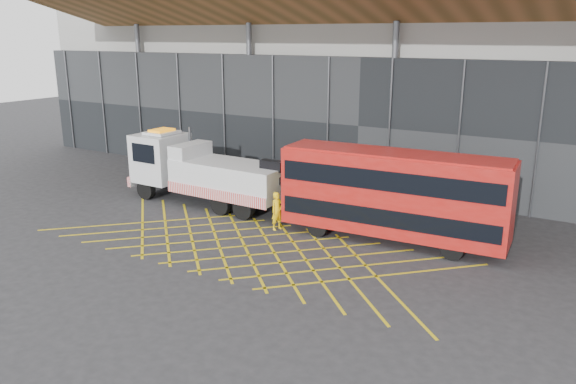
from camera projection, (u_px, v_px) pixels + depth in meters
The scene contains 6 objects.
ground_plane at pixel (217, 240), 26.29m from camera, with size 120.00×120.00×0.00m, color #252528.
road_markings at pixel (245, 246), 25.49m from camera, with size 19.96×7.16×0.01m.
construction_building at pixel (403, 39), 38.06m from camera, with size 55.00×23.97×18.00m.
recovery_truck at pixel (202, 171), 31.48m from camera, with size 11.64×2.97×4.06m.
bus_towed at pixel (393, 192), 25.55m from camera, with size 10.50×3.10×4.21m.
worker at pixel (277, 211), 27.44m from camera, with size 0.69×0.45×1.90m, color yellow.
Camera 1 is at (15.63, -19.41, 9.29)m, focal length 35.00 mm.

